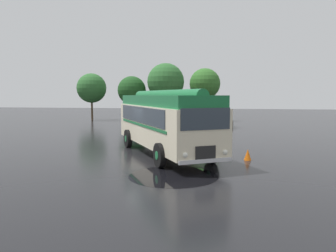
{
  "coord_description": "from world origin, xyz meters",
  "views": [
    {
      "loc": [
        3.85,
        -17.76,
        3.23
      ],
      "look_at": [
        0.78,
        1.24,
        1.4
      ],
      "focal_mm": 35.0,
      "sensor_mm": 36.0,
      "label": 1
    }
  ],
  "objects_px": {
    "vintage_bus": "(164,120)",
    "car_mid_right": "(196,119)",
    "car_mid_left": "(166,118)",
    "car_far_right": "(222,119)",
    "car_near_left": "(140,118)",
    "traffic_cone": "(248,155)"
  },
  "relations": [
    {
      "from": "car_mid_right",
      "to": "traffic_cone",
      "type": "height_order",
      "value": "car_mid_right"
    },
    {
      "from": "vintage_bus",
      "to": "car_mid_left",
      "type": "xyz_separation_m",
      "value": [
        -2.42,
        15.42,
        -1.05
      ]
    },
    {
      "from": "car_mid_right",
      "to": "car_near_left",
      "type": "bearing_deg",
      "value": 172.72
    },
    {
      "from": "vintage_bus",
      "to": "car_mid_right",
      "type": "distance_m",
      "value": 14.88
    },
    {
      "from": "car_near_left",
      "to": "car_mid_left",
      "type": "xyz_separation_m",
      "value": [
        2.76,
        -0.15,
        0.0
      ]
    },
    {
      "from": "car_mid_left",
      "to": "traffic_cone",
      "type": "relative_size",
      "value": 7.99
    },
    {
      "from": "vintage_bus",
      "to": "car_near_left",
      "type": "relative_size",
      "value": 2.35
    },
    {
      "from": "car_mid_left",
      "to": "traffic_cone",
      "type": "height_order",
      "value": "car_mid_left"
    },
    {
      "from": "car_near_left",
      "to": "car_far_right",
      "type": "relative_size",
      "value": 0.97
    },
    {
      "from": "vintage_bus",
      "to": "car_far_right",
      "type": "bearing_deg",
      "value": 78.02
    },
    {
      "from": "car_mid_left",
      "to": "car_far_right",
      "type": "bearing_deg",
      "value": -2.8
    },
    {
      "from": "car_near_left",
      "to": "vintage_bus",
      "type": "bearing_deg",
      "value": -71.59
    },
    {
      "from": "car_far_right",
      "to": "traffic_cone",
      "type": "distance_m",
      "value": 16.24
    },
    {
      "from": "car_near_left",
      "to": "car_mid_left",
      "type": "bearing_deg",
      "value": -3.17
    },
    {
      "from": "car_mid_right",
      "to": "car_far_right",
      "type": "xyz_separation_m",
      "value": [
        2.54,
        0.32,
        0.0
      ]
    },
    {
      "from": "car_mid_right",
      "to": "traffic_cone",
      "type": "distance_m",
      "value": 16.31
    },
    {
      "from": "vintage_bus",
      "to": "car_far_right",
      "type": "height_order",
      "value": "vintage_bus"
    },
    {
      "from": "car_near_left",
      "to": "car_far_right",
      "type": "bearing_deg",
      "value": -2.92
    },
    {
      "from": "car_far_right",
      "to": "car_near_left",
      "type": "bearing_deg",
      "value": 177.08
    },
    {
      "from": "car_near_left",
      "to": "car_mid_right",
      "type": "distance_m",
      "value": 5.9
    },
    {
      "from": "car_mid_right",
      "to": "vintage_bus",
      "type": "bearing_deg",
      "value": -92.59
    },
    {
      "from": "car_near_left",
      "to": "car_far_right",
      "type": "distance_m",
      "value": 8.41
    }
  ]
}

